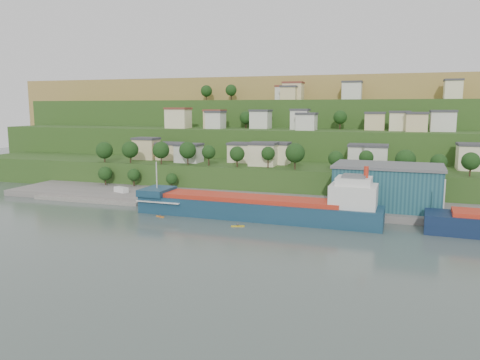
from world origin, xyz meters
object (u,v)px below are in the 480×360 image
at_px(warehouse, 387,186).
at_px(caravan, 121,191).
at_px(cargo_ship_near, 263,209).
at_px(kayak_orange, 160,216).

distance_m(warehouse, caravan, 89.12).
xyz_separation_m(warehouse, caravan, (-88.88, -2.84, -5.94)).
bearing_deg(cargo_ship_near, warehouse, 29.52).
relative_size(warehouse, caravan, 5.73).
bearing_deg(caravan, cargo_ship_near, 7.43).
height_order(warehouse, kayak_orange, warehouse).
height_order(warehouse, caravan, warehouse).
bearing_deg(caravan, kayak_orange, -17.26).
bearing_deg(kayak_orange, caravan, 159.51).
distance_m(warehouse, kayak_orange, 67.57).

